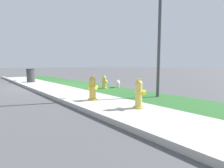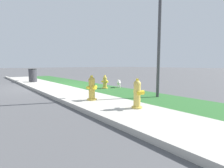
{
  "view_description": "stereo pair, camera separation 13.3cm",
  "coord_description": "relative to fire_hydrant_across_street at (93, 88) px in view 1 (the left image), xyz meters",
  "views": [
    {
      "loc": [
        9.27,
        -3.14,
        1.17
      ],
      "look_at": [
        3.9,
        1.19,
        0.4
      ],
      "focal_mm": 28.0,
      "sensor_mm": 36.0,
      "label": 1
    },
    {
      "loc": [
        9.35,
        -3.04,
        1.17
      ],
      "look_at": [
        3.9,
        1.19,
        0.4
      ],
      "focal_mm": 28.0,
      "sensor_mm": 36.0,
      "label": 2
    }
  ],
  "objects": [
    {
      "name": "street_curb",
      "position": [
        -4.47,
        -0.9,
        -0.34
      ],
      "size": [
        18.0,
        0.16,
        0.12
      ],
      "primitive_type": "cube",
      "color": "#BCB7AD",
      "rests_on": "ground"
    },
    {
      "name": "ground_plane",
      "position": [
        -4.47,
        0.09,
        -0.4
      ],
      "size": [
        120.0,
        120.0,
        0.0
      ],
      "primitive_type": "plane",
      "color": "#515154"
    },
    {
      "name": "street_lamp",
      "position": [
        0.95,
        2.19,
        2.58
      ],
      "size": [
        0.32,
        0.32,
        4.49
      ],
      "color": "#3D3D42",
      "rests_on": "ground"
    },
    {
      "name": "grass_verge",
      "position": [
        -4.47,
        1.96,
        -0.39
      ],
      "size": [
        18.0,
        1.92,
        0.01
      ],
      "primitive_type": "cube",
      "color": "#2D662D",
      "rests_on": "ground"
    },
    {
      "name": "small_white_dog",
      "position": [
        -1.93,
        2.77,
        -0.15
      ],
      "size": [
        0.42,
        0.4,
        0.42
      ],
      "rotation": [
        0.0,
        0.0,
        2.42
      ],
      "color": "silver",
      "rests_on": "ground"
    },
    {
      "name": "fire_hydrant_across_street",
      "position": [
        0.0,
        0.0,
        0.0
      ],
      "size": [
        0.37,
        0.39,
        0.82
      ],
      "rotation": [
        0.0,
        0.0,
        4.81
      ],
      "color": "gold",
      "rests_on": "ground"
    },
    {
      "name": "fire_hydrant_mid_block",
      "position": [
        -2.06,
        1.99,
        -0.09
      ],
      "size": [
        0.38,
        0.35,
        0.65
      ],
      "rotation": [
        0.0,
        0.0,
        0.31
      ],
      "color": "gold",
      "rests_on": "ground"
    },
    {
      "name": "trash_bin",
      "position": [
        -7.57,
        -0.0,
        0.05
      ],
      "size": [
        0.53,
        0.53,
        0.89
      ],
      "color": "#333338",
      "rests_on": "ground"
    },
    {
      "name": "fire_hydrant_by_grass_verge",
      "position": [
        1.67,
        0.4,
        -0.01
      ],
      "size": [
        0.37,
        0.34,
        0.8
      ],
      "rotation": [
        0.0,
        0.0,
        5.85
      ],
      "color": "gold",
      "rests_on": "ground"
    },
    {
      "name": "sidewalk_pavement",
      "position": [
        -4.47,
        0.09,
        -0.39
      ],
      "size": [
        18.0,
        1.82,
        0.01
      ],
      "primitive_type": "cube",
      "color": "#BCB7AD",
      "rests_on": "ground"
    }
  ]
}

